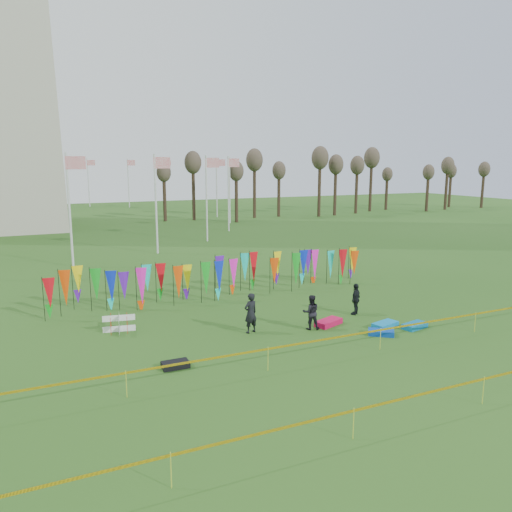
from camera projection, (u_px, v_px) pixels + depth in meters
name	position (u px, v px, depth m)	size (l,w,h in m)	color
ground	(301.00, 352.00, 19.54)	(160.00, 160.00, 0.00)	#234D15
banner_row	(225.00, 274.00, 27.57)	(18.64, 0.64, 2.12)	black
caution_tape_near	(311.00, 343.00, 18.35)	(26.00, 0.02, 0.90)	yellow
caution_tape_far	(402.00, 400.00, 13.90)	(26.00, 0.02, 0.90)	yellow
tree_line	(345.00, 171.00, 70.78)	(53.92, 1.92, 7.84)	#3D2B1E
box_kite	(119.00, 323.00, 21.78)	(0.71, 0.71, 0.78)	red
person_left	(251.00, 313.00, 21.62)	(0.65, 0.47, 1.78)	black
person_mid	(311.00, 312.00, 22.09)	(0.76, 0.47, 1.57)	black
person_right	(356.00, 299.00, 24.26)	(0.91, 0.52, 1.55)	black
kite_bag_turquoise	(385.00, 325.00, 22.42)	(1.22, 0.61, 0.24)	#0D86CF
kite_bag_blue	(381.00, 333.00, 21.45)	(1.08, 0.57, 0.23)	#0B42B2
kite_bag_red	(329.00, 322.00, 22.77)	(1.36, 0.62, 0.25)	#D20E45
kite_bag_black	(175.00, 365.00, 18.05)	(0.97, 0.56, 0.22)	black
kite_bag_teal	(415.00, 326.00, 22.34)	(1.20, 0.57, 0.23)	#0B6AA1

